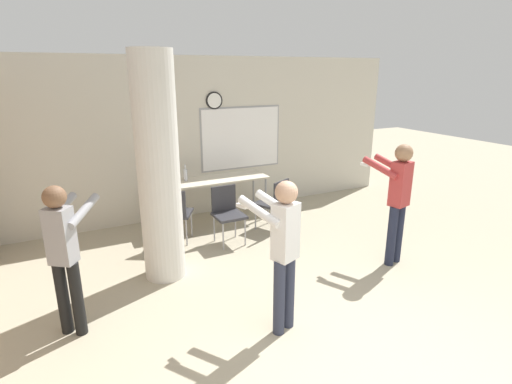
{
  "coord_description": "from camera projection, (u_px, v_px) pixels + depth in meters",
  "views": [
    {
      "loc": [
        -2.3,
        -1.73,
        2.56
      ],
      "look_at": [
        -0.07,
        2.71,
        1.04
      ],
      "focal_mm": 28.0,
      "sensor_mm": 36.0,
      "label": 1
    }
  ],
  "objects": [
    {
      "name": "person_playing_front",
      "position": [
        283.0,
        245.0,
        3.87
      ],
      "size": [
        0.5,
        0.64,
        1.59
      ],
      "color": "#2D3347",
      "rests_on": "ground_plane"
    },
    {
      "name": "bottle_on_table",
      "position": [
        185.0,
        175.0,
        6.68
      ],
      "size": [
        0.06,
        0.06,
        0.28
      ],
      "color": "silver",
      "rests_on": "folding_table"
    },
    {
      "name": "person_playing_side",
      "position": [
        397.0,
        195.0,
        5.28
      ],
      "size": [
        0.47,
        0.65,
        1.66
      ],
      "color": "#1E2338",
      "rests_on": "ground_plane"
    },
    {
      "name": "support_pillar",
      "position": [
        159.0,
        171.0,
        4.82
      ],
      "size": [
        0.51,
        0.51,
        2.8
      ],
      "color": "silver",
      "rests_on": "ground_plane"
    },
    {
      "name": "person_watching_back",
      "position": [
        64.0,
        249.0,
        3.83
      ],
      "size": [
        0.56,
        0.62,
        1.56
      ],
      "color": "black",
      "rests_on": "ground_plane"
    },
    {
      "name": "chair_table_left",
      "position": [
        175.0,
        211.0,
        6.05
      ],
      "size": [
        0.6,
        0.6,
        0.87
      ],
      "color": "#2D2D33",
      "rests_on": "ground_plane"
    },
    {
      "name": "folding_table",
      "position": [
        213.0,
        182.0,
        6.83
      ],
      "size": [
        1.9,
        0.61,
        0.78
      ],
      "color": "beige",
      "rests_on": "ground_plane"
    },
    {
      "name": "wall_back",
      "position": [
        201.0,
        138.0,
        7.13
      ],
      "size": [
        8.0,
        0.15,
        2.8
      ],
      "color": "beige",
      "rests_on": "ground_plane"
    },
    {
      "name": "chair_table_front",
      "position": [
        227.0,
        211.0,
        6.08
      ],
      "size": [
        0.45,
        0.45,
        0.87
      ],
      "color": "#2D2D33",
      "rests_on": "ground_plane"
    },
    {
      "name": "chair_table_right",
      "position": [
        274.0,
        201.0,
        6.54
      ],
      "size": [
        0.59,
        0.59,
        0.87
      ],
      "color": "#2D2D33",
      "rests_on": "ground_plane"
    }
  ]
}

